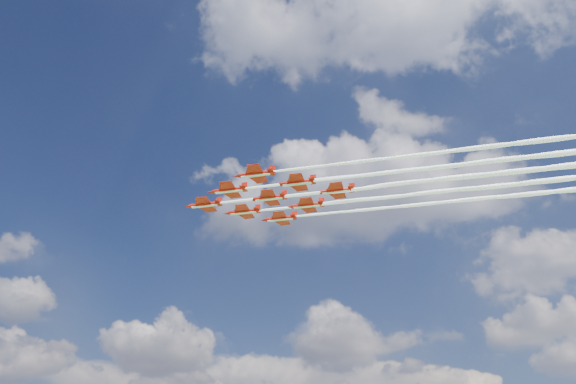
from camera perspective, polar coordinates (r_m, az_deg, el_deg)
name	(u,v)px	position (r m, az deg, el deg)	size (l,w,h in m)	color
jet_lead	(422,182)	(145.51, 13.49, 1.04)	(122.89, 15.43, 2.65)	#AD1209
jet_row2_port	(460,165)	(140.52, 17.11, 2.68)	(122.89, 15.43, 2.65)	#AD1209
jet_row2_starb	(458,190)	(151.86, 16.91, 0.22)	(122.89, 15.43, 2.65)	#AD1209
jet_row3_port	(503,146)	(136.26, 21.00, 4.43)	(122.89, 15.43, 2.65)	#AD1209
jet_row3_centre	(497,174)	(147.36, 20.49, 1.76)	(122.89, 15.43, 2.65)	#AD1209
jet_row3_starb	(492,198)	(158.74, 20.05, -0.54)	(122.89, 15.43, 2.65)	#AD1209
jet_row4_port	(541,156)	(143.57, 24.28, 3.38)	(122.89, 15.43, 2.65)	#AD1209
jet_row4_starb	(532,182)	(154.69, 23.55, 0.91)	(122.89, 15.43, 2.65)	#AD1209
jet_tail	(576,165)	(151.35, 27.22, 2.43)	(122.89, 15.43, 2.65)	#AD1209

